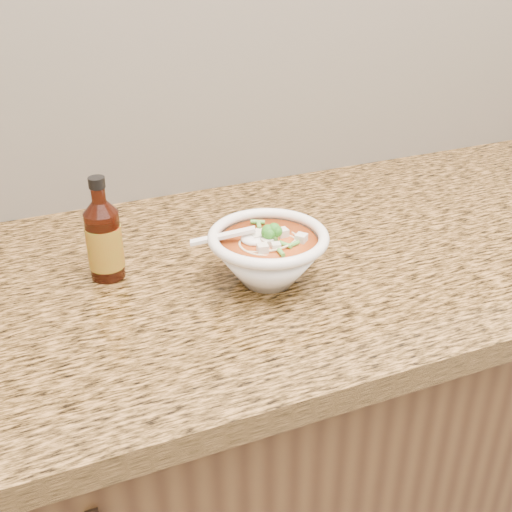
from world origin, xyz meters
name	(u,v)px	position (x,y,z in m)	size (l,w,h in m)	color
cabinet	(327,439)	(0.00, 1.68, 0.43)	(4.00, 0.65, 0.86)	#311C0E
counter_slab	(341,250)	(0.00, 1.68, 0.88)	(4.00, 0.68, 0.04)	#A0703A
soup_bowl	(268,256)	(-0.17, 1.60, 0.94)	(0.20, 0.18, 0.10)	white
hot_sauce_bottle	(104,241)	(-0.40, 1.71, 0.96)	(0.06, 0.06, 0.17)	#3F1208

